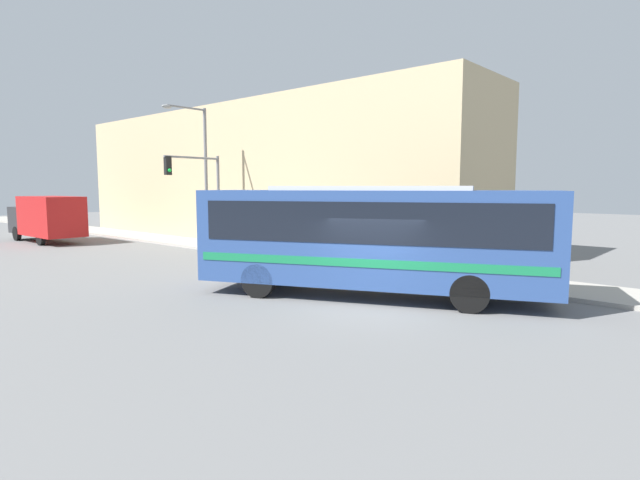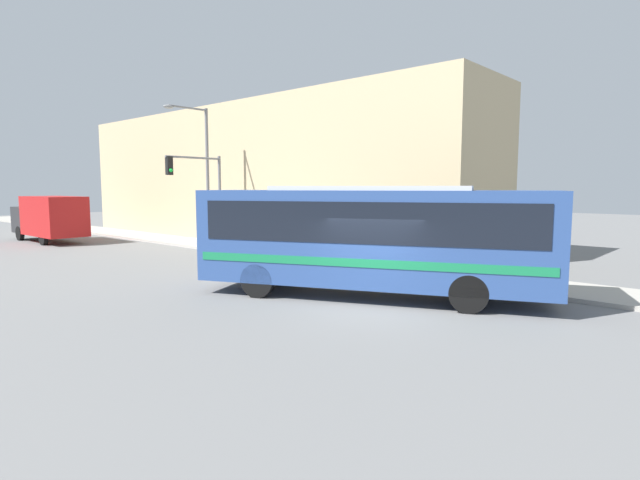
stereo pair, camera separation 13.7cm
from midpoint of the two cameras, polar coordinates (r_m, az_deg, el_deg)
name	(u,v)px [view 2 (the right image)]	position (r m, az deg, el deg)	size (l,w,h in m)	color
ground_plane	(371,308)	(14.17, 6.17, -7.76)	(120.00, 120.00, 0.00)	slate
sidewalk	(169,240)	(32.96, -16.75, 0.04)	(2.78, 70.00, 0.14)	#A8A399
building_facade	(257,175)	(32.63, -7.12, 7.39)	(6.00, 31.13, 8.32)	tan
city_bus	(371,233)	(15.30, 6.15, 0.77)	(6.63, 10.76, 3.41)	#2D4C8C
delivery_truck	(49,217)	(35.01, -28.43, 2.34)	(2.27, 6.73, 2.82)	#B21919
fire_hydrant	(388,260)	(19.82, 7.95, -2.31)	(0.22, 0.30, 0.75)	red
traffic_light_pole	(201,184)	(26.61, -13.28, 6.20)	(3.28, 0.35, 4.88)	slate
parking_meter	(289,238)	(23.23, -3.37, 0.24)	(0.14, 0.14, 1.31)	slate
street_lamp	(202,165)	(28.15, -13.19, 8.36)	(2.68, 0.28, 7.49)	slate
pedestrian_near_corner	(265,234)	(25.08, -6.10, 0.64)	(0.34, 0.34, 1.73)	#47382D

